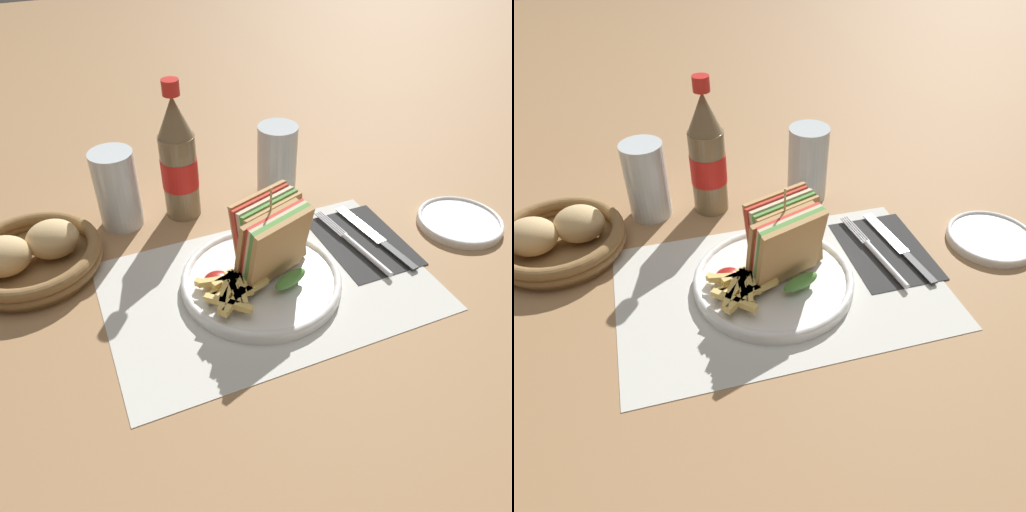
% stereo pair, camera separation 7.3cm
% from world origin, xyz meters
% --- Properties ---
extents(ground_plane, '(4.00, 4.00, 0.00)m').
position_xyz_m(ground_plane, '(0.00, 0.00, 0.00)').
color(ground_plane, '#9E754C').
extents(placemat, '(0.48, 0.31, 0.00)m').
position_xyz_m(placemat, '(-0.01, 0.01, 0.00)').
color(placemat, silver).
rests_on(placemat, ground_plane).
extents(plate_main, '(0.24, 0.24, 0.02)m').
position_xyz_m(plate_main, '(-0.02, 0.02, 0.01)').
color(plate_main, white).
rests_on(plate_main, ground_plane).
extents(club_sandwich, '(0.12, 0.13, 0.14)m').
position_xyz_m(club_sandwich, '(0.00, 0.03, 0.07)').
color(club_sandwich, tan).
rests_on(club_sandwich, plate_main).
extents(fries_pile, '(0.10, 0.10, 0.02)m').
position_xyz_m(fries_pile, '(-0.07, -0.00, 0.03)').
color(fries_pile, '#E5C166').
rests_on(fries_pile, plate_main).
extents(ketchup_blob, '(0.04, 0.03, 0.01)m').
position_xyz_m(ketchup_blob, '(-0.08, 0.03, 0.03)').
color(ketchup_blob, maroon).
rests_on(ketchup_blob, plate_main).
extents(napkin, '(0.13, 0.18, 0.00)m').
position_xyz_m(napkin, '(0.18, 0.05, 0.00)').
color(napkin, '#2D2D2D').
rests_on(napkin, ground_plane).
extents(fork, '(0.03, 0.19, 0.01)m').
position_xyz_m(fork, '(0.16, 0.03, 0.01)').
color(fork, silver).
rests_on(fork, napkin).
extents(knife, '(0.04, 0.19, 0.00)m').
position_xyz_m(knife, '(0.20, 0.05, 0.01)').
color(knife, black).
rests_on(knife, napkin).
extents(coke_bottle_near, '(0.06, 0.06, 0.24)m').
position_xyz_m(coke_bottle_near, '(-0.07, 0.25, 0.10)').
color(coke_bottle_near, '#7A6647').
rests_on(coke_bottle_near, ground_plane).
extents(glass_near, '(0.07, 0.07, 0.13)m').
position_xyz_m(glass_near, '(0.11, 0.24, 0.06)').
color(glass_near, silver).
rests_on(glass_near, ground_plane).
extents(glass_far, '(0.07, 0.07, 0.13)m').
position_xyz_m(glass_far, '(-0.17, 0.26, 0.07)').
color(glass_far, silver).
rests_on(glass_far, ground_plane).
extents(bread_basket, '(0.21, 0.21, 0.07)m').
position_xyz_m(bread_basket, '(-0.32, 0.19, 0.03)').
color(bread_basket, olive).
rests_on(bread_basket, ground_plane).
extents(side_saucer, '(0.14, 0.14, 0.01)m').
position_xyz_m(side_saucer, '(0.35, 0.03, 0.01)').
color(side_saucer, white).
rests_on(side_saucer, ground_plane).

